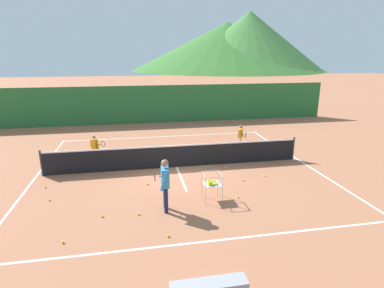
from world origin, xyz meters
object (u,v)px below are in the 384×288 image
(tennis_ball_2, at_px, (168,236))
(tennis_ball_5, at_px, (63,242))
(tennis_ball_3, at_px, (265,175))
(tennis_ball_6, at_px, (45,187))
(student_1, at_px, (241,135))
(tennis_ball_7, at_px, (49,200))
(tennis_ball_8, at_px, (243,180))
(instructor, at_px, (165,180))
(tennis_ball_9, at_px, (102,216))
(tennis_net, at_px, (176,156))
(ball_cart, at_px, (212,183))
(student_0, at_px, (95,146))
(tennis_ball_0, at_px, (238,197))
(tennis_ball_4, at_px, (225,167))
(tennis_ball_1, at_px, (139,214))
(tennis_ball_10, at_px, (148,184))

(tennis_ball_2, relative_size, tennis_ball_5, 1.00)
(tennis_ball_3, bearing_deg, tennis_ball_5, -154.31)
(tennis_ball_2, xyz_separation_m, tennis_ball_6, (-4.00, 3.95, 0.00))
(student_1, relative_size, tennis_ball_7, 18.31)
(tennis_ball_7, xyz_separation_m, tennis_ball_8, (6.82, 0.42, 0.00))
(tennis_ball_5, bearing_deg, instructor, 24.49)
(tennis_ball_6, bearing_deg, tennis_ball_9, -49.32)
(tennis_net, height_order, ball_cart, tennis_net)
(student_0, xyz_separation_m, tennis_ball_0, (5.04, -4.71, -0.70))
(tennis_ball_2, height_order, tennis_ball_5, same)
(tennis_ball_4, distance_m, tennis_ball_7, 6.84)
(student_0, relative_size, ball_cart, 1.36)
(tennis_ball_3, bearing_deg, tennis_ball_6, 177.11)
(tennis_ball_8, bearing_deg, tennis_ball_1, -154.03)
(instructor, height_order, student_0, instructor)
(tennis_net, bearing_deg, tennis_ball_8, -40.98)
(tennis_ball_7, bearing_deg, tennis_ball_4, 16.09)
(tennis_ball_2, distance_m, tennis_ball_9, 2.27)
(tennis_ball_1, relative_size, tennis_ball_6, 1.00)
(instructor, bearing_deg, tennis_ball_3, 26.48)
(student_0, bearing_deg, tennis_ball_10, -54.98)
(tennis_ball_0, distance_m, tennis_ball_7, 6.23)
(tennis_ball_3, height_order, tennis_ball_5, same)
(tennis_ball_8, height_order, tennis_ball_9, same)
(tennis_net, bearing_deg, instructor, -103.12)
(tennis_ball_9, bearing_deg, tennis_ball_5, -126.71)
(tennis_ball_10, bearing_deg, tennis_ball_8, -4.71)
(instructor, xyz_separation_m, tennis_ball_6, (-4.09, 2.48, -0.96))
(tennis_net, height_order, student_0, student_0)
(ball_cart, height_order, tennis_ball_9, ball_cart)
(tennis_ball_6, xyz_separation_m, tennis_ball_9, (2.20, -2.56, 0.00))
(ball_cart, distance_m, tennis_ball_0, 1.06)
(instructor, relative_size, tennis_ball_0, 24.28)
(tennis_ball_4, bearing_deg, instructor, -131.52)
(tennis_ball_3, xyz_separation_m, tennis_ball_5, (-6.91, -3.32, 0.00))
(tennis_net, distance_m, student_0, 3.72)
(tennis_ball_1, bearing_deg, tennis_ball_10, 79.92)
(tennis_ball_10, bearing_deg, tennis_ball_7, -167.69)
(tennis_ball_10, bearing_deg, tennis_ball_3, -0.06)
(tennis_ball_1, bearing_deg, ball_cart, 14.38)
(tennis_ball_3, bearing_deg, student_0, 155.54)
(tennis_ball_9, bearing_deg, tennis_ball_3, 19.60)
(tennis_net, bearing_deg, tennis_ball_6, -165.74)
(tennis_ball_7, xyz_separation_m, tennis_ball_10, (3.25, 0.71, 0.00))
(tennis_ball_2, bearing_deg, student_0, 110.64)
(instructor, bearing_deg, tennis_ball_2, -93.55)
(ball_cart, relative_size, tennis_ball_1, 13.22)
(instructor, height_order, tennis_ball_1, instructor)
(tennis_ball_6, bearing_deg, tennis_ball_3, -2.89)
(student_1, relative_size, tennis_ball_2, 18.31)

